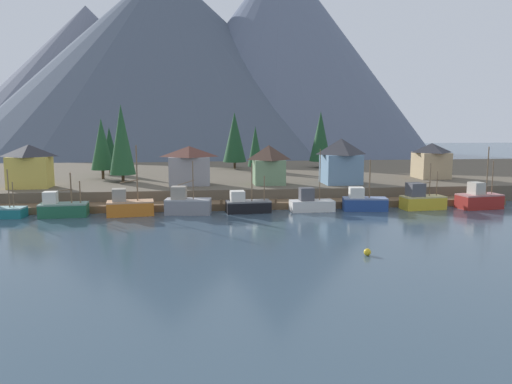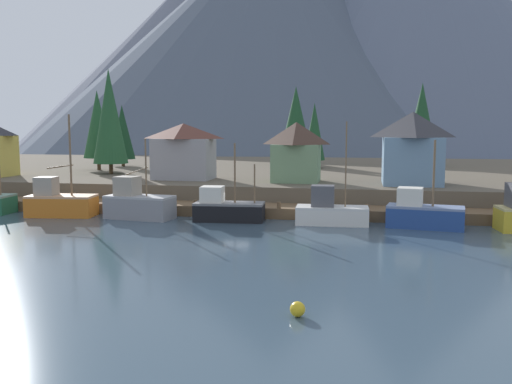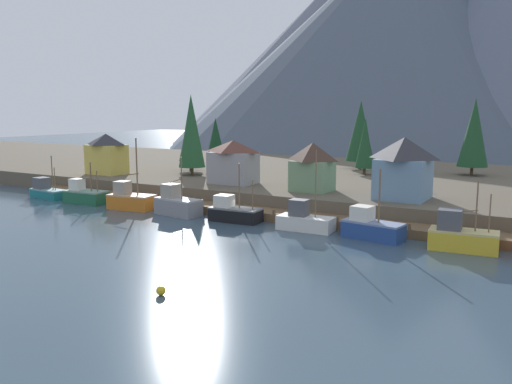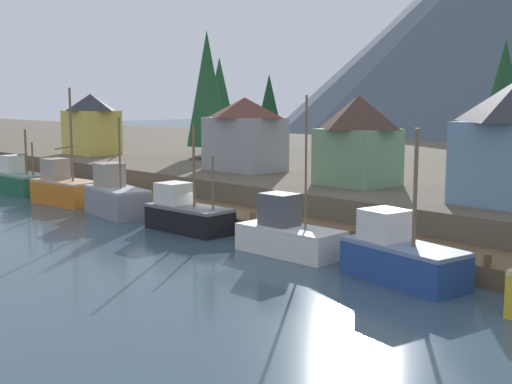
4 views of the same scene
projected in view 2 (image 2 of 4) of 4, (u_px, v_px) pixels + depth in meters
The scene contains 21 objects.
ground_plane at pixel (271, 197), 71.79m from camera, with size 400.00×400.00×1.00m, color #384C5B.
dock at pixel (241, 210), 54.11m from camera, with size 80.00×4.00×1.60m.
shoreline_bank at pixel (284, 176), 83.29m from camera, with size 400.00×56.00×2.50m, color brown.
mountain_west_peak at pixel (186, 67), 197.13m from camera, with size 118.02×118.02×58.66m, color slate.
mountain_central_peak at pixel (271, 40), 185.46m from camera, with size 162.33×162.33×74.03m, color #475160.
mountain_east_peak at pixel (415, 24), 172.15m from camera, with size 120.19×120.19×79.75m, color slate.
fishing_boat_orange at pixel (60, 203), 53.31m from camera, with size 6.55×3.59×9.65m.
fishing_boat_grey at pixel (138, 204), 51.90m from camera, with size 6.57×3.54×7.43m.
fishing_boat_black at pixel (227, 209), 50.59m from camera, with size 6.40×2.99×7.04m.
fishing_boat_white at pixel (330, 212), 48.88m from camera, with size 6.35×2.90×8.96m.
fishing_boat_blue at pixel (423, 213), 47.17m from camera, with size 6.57×3.47×7.42m.
house_grey at pixel (184, 151), 63.97m from camera, with size 6.88×4.68×6.37m.
house_blue at pixel (412, 147), 58.22m from camera, with size 6.21×6.56×7.55m.
house_green at pixel (296, 151), 60.76m from camera, with size 5.27×4.73×6.50m.
conifer_near_left at pixel (314, 132), 80.83m from camera, with size 3.16×3.16×9.44m.
conifer_near_right at pixel (98, 124), 76.82m from camera, with size 4.07×4.07×10.95m.
conifer_mid_left at pixel (422, 120), 85.59m from camera, with size 4.88×4.88×12.67m.
conifer_mid_right at pixel (110, 116), 70.70m from camera, with size 4.37×4.37×13.28m.
conifer_back_left at pixel (296, 121), 89.19m from camera, with size 5.18×5.18×12.40m.
conifer_back_right at pixel (122, 132), 84.66m from camera, with size 3.72×3.72×9.26m.
channel_buoy at pixel (298, 309), 25.11m from camera, with size 0.70×0.70×0.70m, color gold.
Camera 2 is at (11.57, -50.30, 8.52)m, focal length 39.22 mm.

